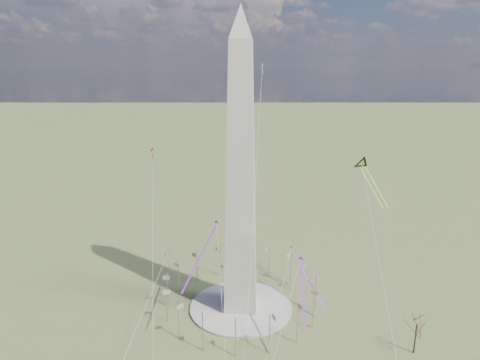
{
  "coord_description": "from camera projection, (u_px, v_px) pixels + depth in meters",
  "views": [
    {
      "loc": [
        7.87,
        -134.26,
        82.95
      ],
      "look_at": [
        -0.26,
        0.0,
        47.01
      ],
      "focal_mm": 32.0,
      "sensor_mm": 36.0,
      "label": 1
    }
  ],
  "objects": [
    {
      "name": "plaza",
      "position": [
        241.0,
        307.0,
        151.25
      ],
      "size": [
        36.0,
        36.0,
        0.8
      ],
      "primitive_type": "cylinder",
      "color": "#B0ACA1",
      "rests_on": "ground"
    },
    {
      "name": "washington_monument",
      "position": [
        241.0,
        177.0,
        138.97
      ],
      "size": [
        15.56,
        15.56,
        100.0
      ],
      "color": "beige",
      "rests_on": "plaza"
    },
    {
      "name": "kite_streamer_mid",
      "position": [
        205.0,
        246.0,
        134.53
      ],
      "size": [
        9.62,
        21.74,
        15.69
      ],
      "rotation": [
        0.0,
        0.0,
        2.77
      ],
      "color": "red",
      "rests_on": "ground"
    },
    {
      "name": "kite_streamer_left",
      "position": [
        302.0,
        283.0,
        126.9
      ],
      "size": [
        1.83,
        19.6,
        13.47
      ],
      "rotation": [
        0.0,
        0.0,
        3.14
      ],
      "color": "red",
      "rests_on": "ground"
    },
    {
      "name": "ground",
      "position": [
        241.0,
        308.0,
        151.35
      ],
      "size": [
        2000.0,
        2000.0,
        0.0
      ],
      "primitive_type": "plane",
      "color": "#475F2F",
      "rests_on": "ground"
    },
    {
      "name": "flagpole_ring",
      "position": [
        241.0,
        290.0,
        149.47
      ],
      "size": [
        54.4,
        54.4,
        13.0
      ],
      "color": "#B8BABF",
      "rests_on": "ground"
    },
    {
      "name": "kite_small_white",
      "position": [
        262.0,
        66.0,
        174.74
      ],
      "size": [
        1.4,
        1.99,
        4.14
      ],
      "rotation": [
        0.0,
        0.0,
        2.38
      ],
      "color": "silver",
      "rests_on": "ground"
    },
    {
      "name": "kite_diamond_purple",
      "position": [
        168.0,
        255.0,
        150.21
      ],
      "size": [
        2.84,
        3.69,
        10.76
      ],
      "rotation": [
        0.0,
        0.0,
        2.28
      ],
      "color": "#371B7C",
      "rests_on": "ground"
    },
    {
      "name": "kite_streamer_right",
      "position": [
        302.0,
        268.0,
        152.57
      ],
      "size": [
        12.37,
        20.2,
        15.47
      ],
      "rotation": [
        0.0,
        0.0,
        3.66
      ],
      "color": "red",
      "rests_on": "ground"
    },
    {
      "name": "kite_delta_black",
      "position": [
        363.0,
        166.0,
        145.94
      ],
      "size": [
        9.84,
        17.37,
        14.21
      ],
      "rotation": [
        0.0,
        0.0,
        3.49
      ],
      "color": "black",
      "rests_on": "ground"
    },
    {
      "name": "kite_small_red",
      "position": [
        152.0,
        151.0,
        167.76
      ],
      "size": [
        1.79,
        1.6,
        4.88
      ],
      "rotation": [
        0.0,
        0.0,
        3.15
      ],
      "color": "red",
      "rests_on": "ground"
    },
    {
      "name": "tree_near",
      "position": [
        417.0,
        322.0,
        125.15
      ],
      "size": [
        8.3,
        8.3,
        14.52
      ],
      "color": "#412D27",
      "rests_on": "ground"
    }
  ]
}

